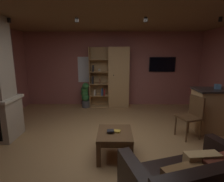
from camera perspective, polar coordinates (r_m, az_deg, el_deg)
The scene contains 17 objects.
floor at distance 3.73m, azimuth -0.07°, elevation -17.47°, with size 6.13×6.04×0.02m, color #A37A4C.
wall_back at distance 6.33m, azimuth 0.27°, elevation 6.98°, with size 6.25×0.06×2.55m, color #9E5B56.
ceiling at distance 3.33m, azimuth -0.09°, elevation 24.77°, with size 6.13×6.04×0.02m, color brown.
window_pane_back at distance 6.35m, azimuth -7.39°, elevation 6.84°, with size 0.78×0.01×0.89m, color white.
bookshelf_cabinet at distance 6.08m, azimuth 1.27°, elevation 4.23°, with size 1.34×0.41×2.04m.
kitchen_bar_counter at distance 4.96m, azimuth 32.04°, elevation -5.23°, with size 1.37×0.64×1.02m.
tissue_box at distance 4.75m, azimuth 30.80°, elevation 1.22°, with size 0.12×0.12×0.11m, color #598CBF.
coffee_table at distance 3.26m, azimuth 0.89°, elevation -14.48°, with size 0.61×0.70×0.46m.
table_book_0 at distance 3.22m, azimuth 1.53°, elevation -12.78°, with size 0.12×0.10×0.03m, color gold.
table_book_1 at distance 3.18m, azimuth -0.49°, elevation -12.66°, with size 0.12×0.10×0.02m, color black.
dining_chair at distance 4.27m, azimuth 24.28°, elevation -6.76°, with size 0.53×0.53×0.92m.
potted_floor_plant at distance 6.16m, azimuth -8.59°, elevation -1.24°, with size 0.30×0.31×0.86m.
wall_mounted_tv at distance 6.47m, azimuth 15.81°, elevation 8.20°, with size 0.90×0.06×0.50m.
track_light_spot_0 at distance 4.40m, azimuth -30.17°, elevation 19.03°, with size 0.07×0.07×0.09m, color black.
track_light_spot_1 at distance 3.89m, azimuth -11.23°, elevation 21.48°, with size 0.07×0.07×0.09m, color black.
track_light_spot_2 at distance 3.86m, azimuth 10.76°, elevation 21.58°, with size 0.07×0.07×0.09m, color black.
track_light_spot_3 at distance 4.32m, azimuth 31.48°, elevation 19.06°, with size 0.07×0.07×0.09m, color black.
Camera 1 is at (0.04, -3.25, 1.82)m, focal length 28.46 mm.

